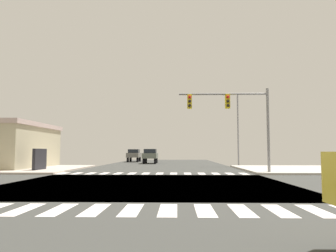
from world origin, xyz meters
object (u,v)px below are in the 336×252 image
object	(u,v)px
street_lamp	(236,122)
sedan_leading_5	(134,154)
traffic_signal_mast	(232,110)
sedan_crossing_3	(150,155)

from	to	relation	value
street_lamp	sedan_leading_5	size ratio (longest dim) A/B	1.83
traffic_signal_mast	sedan_crossing_3	bearing A→B (deg)	111.19
sedan_crossing_3	sedan_leading_5	xyz separation A→B (m)	(-3.00, 6.47, 0.00)
sedan_leading_5	traffic_signal_mast	bearing A→B (deg)	112.14
street_lamp	sedan_crossing_3	xyz separation A→B (m)	(-9.79, 7.67, -3.59)
sedan_crossing_3	street_lamp	bearing A→B (deg)	141.93
street_lamp	sedan_crossing_3	world-z (taller)	street_lamp
street_lamp	sedan_leading_5	world-z (taller)	street_lamp
sedan_crossing_3	sedan_leading_5	world-z (taller)	same
street_lamp	traffic_signal_mast	bearing A→B (deg)	-101.20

